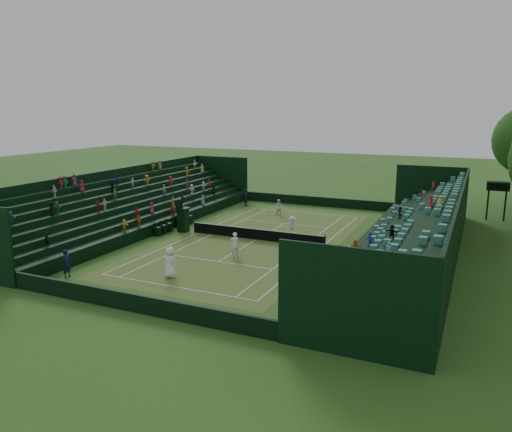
% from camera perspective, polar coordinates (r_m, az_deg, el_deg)
% --- Properties ---
extents(ground, '(160.00, 160.00, 0.00)m').
position_cam_1_polar(ground, '(40.49, -0.00, -2.77)').
color(ground, '#2E571B').
rests_on(ground, ground).
extents(court_surface, '(12.97, 26.77, 0.01)m').
position_cam_1_polar(court_surface, '(40.49, -0.00, -2.76)').
color(court_surface, '#3A7226').
rests_on(court_surface, ground).
extents(perimeter_wall_north, '(17.17, 0.20, 1.00)m').
position_cam_1_polar(perimeter_wall_north, '(54.89, 6.87, 1.68)').
color(perimeter_wall_north, black).
rests_on(perimeter_wall_north, ground).
extents(perimeter_wall_south, '(17.17, 0.20, 1.00)m').
position_cam_1_polar(perimeter_wall_south, '(27.40, -14.07, -9.55)').
color(perimeter_wall_south, black).
rests_on(perimeter_wall_south, ground).
extents(perimeter_wall_east, '(0.20, 31.77, 1.00)m').
position_cam_1_polar(perimeter_wall_east, '(37.78, 11.82, -3.36)').
color(perimeter_wall_east, black).
rests_on(perimeter_wall_east, ground).
extents(perimeter_wall_west, '(0.20, 31.77, 1.00)m').
position_cam_1_polar(perimeter_wall_west, '(44.45, -10.01, -0.93)').
color(perimeter_wall_west, black).
rests_on(perimeter_wall_west, ground).
extents(north_grandstand, '(6.60, 32.00, 4.90)m').
position_cam_1_polar(north_grandstand, '(36.88, 18.23, -2.42)').
color(north_grandstand, black).
rests_on(north_grandstand, ground).
extents(south_grandstand, '(6.60, 32.00, 4.90)m').
position_cam_1_polar(south_grandstand, '(46.68, -14.30, 0.82)').
color(south_grandstand, black).
rests_on(south_grandstand, ground).
extents(tennis_net, '(11.67, 0.10, 1.06)m').
position_cam_1_polar(tennis_net, '(40.36, -0.00, -2.04)').
color(tennis_net, black).
rests_on(tennis_net, ground).
extents(scoreboard_tower, '(2.00, 1.00, 3.70)m').
position_cam_1_polar(scoreboard_tower, '(52.15, 25.93, 2.92)').
color(scoreboard_tower, black).
rests_on(scoreboard_tower, ground).
extents(umpire_chair, '(1.00, 1.00, 3.14)m').
position_cam_1_polar(umpire_chair, '(43.40, -8.35, -0.05)').
color(umpire_chair, black).
rests_on(umpire_chair, ground).
extents(courtside_chairs, '(0.51, 5.48, 1.10)m').
position_cam_1_polar(courtside_chairs, '(44.47, -9.34, -1.01)').
color(courtside_chairs, black).
rests_on(courtside_chairs, ground).
extents(player_near_west, '(1.00, 0.68, 1.98)m').
position_cam_1_polar(player_near_west, '(31.93, -9.80, -5.26)').
color(player_near_west, white).
rests_on(player_near_west, ground).
extents(player_near_east, '(0.81, 0.76, 1.85)m').
position_cam_1_polar(player_near_east, '(35.69, -2.45, -3.31)').
color(player_near_east, white).
rests_on(player_near_east, ground).
extents(player_far_west, '(0.77, 0.61, 1.58)m').
position_cam_1_polar(player_far_west, '(49.77, 2.65, 1.00)').
color(player_far_west, white).
rests_on(player_far_west, ground).
extents(player_far_east, '(1.23, 1.21, 1.69)m').
position_cam_1_polar(player_far_east, '(41.74, 4.16, -1.14)').
color(player_far_east, white).
rests_on(player_far_east, ground).
extents(line_judge_north, '(0.54, 0.74, 1.91)m').
position_cam_1_polar(line_judge_north, '(54.38, -1.14, 2.15)').
color(line_judge_north, black).
rests_on(line_judge_north, ground).
extents(line_judge_south, '(0.45, 0.67, 1.81)m').
position_cam_1_polar(line_judge_south, '(33.70, -20.80, -5.11)').
color(line_judge_south, black).
rests_on(line_judge_south, ground).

